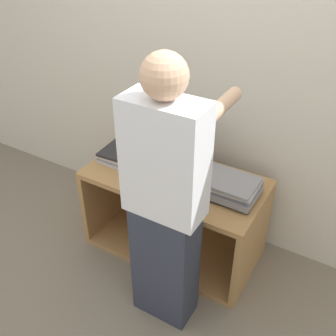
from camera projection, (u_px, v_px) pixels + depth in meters
name	position (u px, v px, depth m)	size (l,w,h in m)	color
ground_plane	(153.00, 273.00, 2.65)	(12.00, 12.00, 0.00)	#756B5B
wall_back	(207.00, 70.00, 2.47)	(8.00, 0.05, 2.40)	beige
cart	(179.00, 208.00, 2.73)	(1.16, 0.59, 0.61)	#A87A47
laptop_open	(179.00, 166.00, 2.53)	(0.34, 0.32, 0.26)	#333338
laptop_stack_left	(128.00, 156.00, 2.65)	(0.35, 0.26, 0.07)	#B7B7BC
laptop_stack_right	(229.00, 187.00, 2.33)	(0.35, 0.27, 0.11)	#232326
person	(166.00, 206.00, 1.99)	(0.40, 0.52, 1.59)	#2D3342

